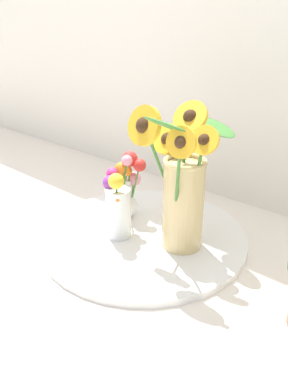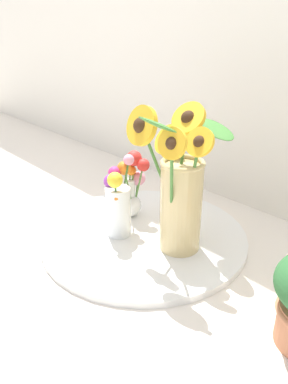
{
  "view_description": "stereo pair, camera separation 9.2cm",
  "coord_description": "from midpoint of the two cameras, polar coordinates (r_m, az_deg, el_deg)",
  "views": [
    {
      "loc": [
        0.54,
        -0.55,
        0.52
      ],
      "look_at": [
        -0.0,
        0.08,
        0.13
      ],
      "focal_mm": 35.0,
      "sensor_mm": 36.0,
      "label": 1
    },
    {
      "loc": [
        0.6,
        -0.49,
        0.52
      ],
      "look_at": [
        -0.0,
        0.08,
        0.13
      ],
      "focal_mm": 35.0,
      "sensor_mm": 36.0,
      "label": 2
    }
  ],
  "objects": [
    {
      "name": "ground_plane",
      "position": [
        0.93,
        -0.91,
        -9.05
      ],
      "size": [
        6.0,
        6.0,
        0.0
      ],
      "primitive_type": "plane",
      "color": "silver"
    },
    {
      "name": "serving_tray",
      "position": [
        0.98,
        2.71,
        -6.74
      ],
      "size": [
        0.53,
        0.53,
        0.02
      ],
      "color": "white",
      "rests_on": "ground_plane"
    },
    {
      "name": "mason_jar_sunflowers",
      "position": [
        0.85,
        8.47,
        0.1
      ],
      "size": [
        0.22,
        0.23,
        0.35
      ],
      "color": "#D1B77A",
      "rests_on": "serving_tray"
    },
    {
      "name": "vase_bulb_right",
      "position": [
        1.01,
        0.75,
        0.67
      ],
      "size": [
        0.08,
        0.1,
        0.19
      ],
      "color": "white",
      "rests_on": "serving_tray"
    },
    {
      "name": "vase_small_center",
      "position": [
        0.93,
        -1.23,
        -1.74
      ],
      "size": [
        0.09,
        0.1,
        0.2
      ],
      "color": "white",
      "rests_on": "serving_tray"
    }
  ]
}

